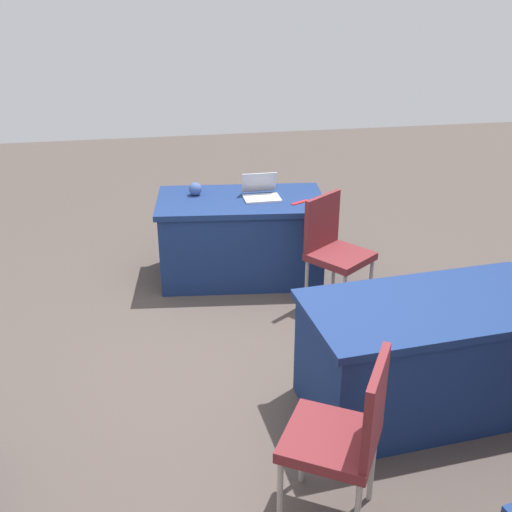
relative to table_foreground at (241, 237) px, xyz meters
The scene contains 8 objects.
ground_plane 1.64m from the table_foreground, 81.28° to the left, with size 14.40×14.40×0.00m, color #4C423D.
table_foreground is the anchor object (origin of this frame).
table_back_left 2.28m from the table_foreground, 112.26° to the left, with size 1.66×0.93×0.76m.
chair_tucked_right 0.97m from the table_foreground, 133.31° to the left, with size 0.62×0.62×0.95m.
chair_by_pillar 2.91m from the table_foreground, 90.82° to the left, with size 0.60×0.60×0.98m.
laptop_silver 0.45m from the table_foreground, behind, with size 0.32×0.29×0.21m.
yarn_ball 0.60m from the table_foreground, 23.55° to the right, with size 0.12×0.12×0.12m, color #3F5999.
scissors_red 0.65m from the table_foreground, 157.22° to the left, with size 0.18×0.04×0.01m, color red.
Camera 1 is at (0.56, 3.54, 2.56)m, focal length 43.17 mm.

